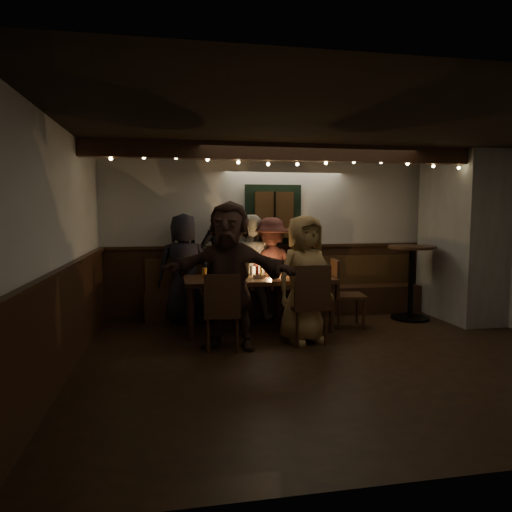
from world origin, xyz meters
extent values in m
cube|color=black|center=(0.00, 0.00, -0.01)|extent=(6.00, 5.00, 0.01)
cube|color=black|center=(0.00, 0.00, 2.60)|extent=(6.00, 5.00, 0.01)
cube|color=silver|center=(0.00, 2.50, 1.30)|extent=(6.00, 0.01, 2.60)
cube|color=silver|center=(-3.00, 0.00, 1.30)|extent=(0.01, 5.00, 2.60)
cube|color=black|center=(0.00, 2.48, 0.55)|extent=(6.00, 0.05, 1.10)
cube|color=black|center=(-2.98, 0.00, 0.55)|extent=(0.05, 5.00, 1.10)
cube|color=slate|center=(2.65, 1.50, 1.30)|extent=(0.70, 1.40, 2.60)
cube|color=black|center=(0.00, 2.23, 0.23)|extent=(4.60, 0.45, 0.45)
cube|color=#4B2C13|center=(0.00, 2.41, 0.70)|extent=(4.60, 0.06, 0.50)
cube|color=black|center=(-0.20, 2.44, 1.65)|extent=(0.95, 0.04, 1.00)
cube|color=#4B2C13|center=(-0.20, 2.38, 1.65)|extent=(0.64, 0.12, 0.76)
cube|color=black|center=(0.00, 1.00, 2.49)|extent=(6.00, 0.16, 0.22)
sphere|color=#FFE599|center=(-2.60, 0.98, 2.36)|extent=(0.04, 0.04, 0.04)
sphere|color=#FFE599|center=(-2.20, 0.98, 2.38)|extent=(0.04, 0.04, 0.04)
sphere|color=#FFE599|center=(-1.80, 0.98, 2.39)|extent=(0.04, 0.04, 0.04)
sphere|color=#FFE599|center=(-1.40, 0.98, 2.37)|extent=(0.04, 0.04, 0.04)
sphere|color=#FFE599|center=(-1.00, 0.98, 2.35)|extent=(0.04, 0.04, 0.04)
sphere|color=#FFE599|center=(-0.60, 0.98, 2.33)|extent=(0.04, 0.04, 0.04)
sphere|color=#FFE599|center=(-0.20, 0.98, 2.34)|extent=(0.04, 0.04, 0.04)
sphere|color=#FFE599|center=(0.20, 0.98, 2.36)|extent=(0.04, 0.04, 0.04)
sphere|color=#FFE599|center=(0.60, 0.98, 2.38)|extent=(0.04, 0.04, 0.04)
sphere|color=#FFE599|center=(1.00, 0.98, 2.39)|extent=(0.04, 0.04, 0.04)
sphere|color=#FFE599|center=(1.40, 0.98, 2.37)|extent=(0.04, 0.04, 0.04)
sphere|color=#FFE599|center=(1.80, 0.98, 2.35)|extent=(0.04, 0.04, 0.04)
sphere|color=#FFE599|center=(2.20, 0.98, 2.33)|extent=(0.04, 0.04, 0.04)
sphere|color=#FFE599|center=(2.60, 0.98, 2.34)|extent=(0.04, 0.04, 0.04)
cube|color=black|center=(-0.65, 1.40, 0.73)|extent=(2.13, 0.91, 0.06)
cylinder|color=black|center=(-1.63, 1.02, 0.35)|extent=(0.07, 0.07, 0.70)
cylinder|color=black|center=(-1.63, 1.78, 0.35)|extent=(0.07, 0.07, 0.70)
cylinder|color=black|center=(0.34, 1.02, 0.35)|extent=(0.07, 0.07, 0.70)
cylinder|color=black|center=(0.34, 1.78, 0.35)|extent=(0.07, 0.07, 0.70)
cylinder|color=#BF7226|center=(-1.42, 1.51, 0.83)|extent=(0.07, 0.07, 0.14)
cylinder|color=#BF7226|center=(-1.13, 1.24, 0.83)|extent=(0.07, 0.07, 0.14)
cylinder|color=silver|center=(-0.71, 1.59, 0.83)|extent=(0.07, 0.07, 0.14)
cylinder|color=#BF7226|center=(-0.45, 1.26, 0.83)|extent=(0.07, 0.07, 0.14)
cylinder|color=silver|center=(-0.02, 1.58, 0.83)|extent=(0.07, 0.07, 0.14)
cylinder|color=#BF7226|center=(0.10, 1.19, 0.83)|extent=(0.07, 0.07, 0.14)
cylinder|color=white|center=(-1.22, 1.10, 0.77)|extent=(0.26, 0.26, 0.02)
cube|color=#B2B2B7|center=(-0.65, 1.35, 0.79)|extent=(0.16, 0.10, 0.05)
cylinder|color=#990C0C|center=(-0.68, 1.35, 0.84)|extent=(0.04, 0.04, 0.16)
cylinder|color=gold|center=(-0.62, 1.35, 0.84)|extent=(0.04, 0.04, 0.16)
cylinder|color=silver|center=(-0.45, 1.45, 0.80)|extent=(0.05, 0.05, 0.08)
sphere|color=#FFB24C|center=(-0.45, 1.45, 0.86)|extent=(0.03, 0.03, 0.03)
cube|color=black|center=(-1.27, 0.54, 0.45)|extent=(0.48, 0.48, 0.04)
cube|color=black|center=(-1.29, 0.34, 0.71)|extent=(0.44, 0.09, 0.50)
cylinder|color=black|center=(-1.08, 0.69, 0.21)|extent=(0.04, 0.04, 0.42)
cylinder|color=black|center=(-1.12, 0.34, 0.21)|extent=(0.04, 0.04, 0.42)
cylinder|color=black|center=(-1.43, 0.73, 0.21)|extent=(0.04, 0.04, 0.42)
cylinder|color=black|center=(-1.47, 0.38, 0.21)|extent=(0.04, 0.04, 0.42)
cube|color=black|center=(-0.15, 0.62, 0.48)|extent=(0.48, 0.48, 0.04)
cube|color=black|center=(-0.15, 0.40, 0.77)|extent=(0.47, 0.06, 0.54)
cylinder|color=black|center=(0.03, 0.81, 0.23)|extent=(0.04, 0.04, 0.46)
cylinder|color=black|center=(0.04, 0.43, 0.23)|extent=(0.04, 0.04, 0.46)
cylinder|color=black|center=(-0.35, 0.80, 0.23)|extent=(0.04, 0.04, 0.46)
cylinder|color=black|center=(-0.34, 0.42, 0.23)|extent=(0.04, 0.04, 0.46)
cube|color=black|center=(0.69, 1.29, 0.46)|extent=(0.51, 0.51, 0.04)
cube|color=black|center=(0.48, 1.32, 0.74)|extent=(0.10, 0.46, 0.52)
cylinder|color=black|center=(0.84, 1.08, 0.22)|extent=(0.04, 0.04, 0.44)
cylinder|color=black|center=(0.48, 1.13, 0.22)|extent=(0.04, 0.04, 0.44)
cylinder|color=black|center=(0.89, 1.45, 0.22)|extent=(0.04, 0.04, 0.44)
cylinder|color=black|center=(0.53, 1.50, 0.22)|extent=(0.04, 0.04, 0.44)
cylinder|color=black|center=(1.85, 1.57, 0.02)|extent=(0.60, 0.60, 0.03)
cylinder|color=black|center=(1.85, 1.57, 0.57)|extent=(0.08, 0.08, 1.15)
cylinder|color=black|center=(1.85, 1.57, 1.15)|extent=(0.73, 0.73, 0.05)
imported|color=black|center=(-1.69, 2.08, 0.84)|extent=(0.84, 0.56, 1.68)
imported|color=black|center=(-1.11, 2.09, 0.89)|extent=(0.67, 0.46, 1.78)
imported|color=beige|center=(-0.66, 2.12, 0.83)|extent=(0.90, 0.75, 1.66)
imported|color=#45201D|center=(-0.32, 2.04, 0.81)|extent=(1.12, 0.75, 1.61)
imported|color=black|center=(0.21, 2.03, 0.76)|extent=(0.96, 0.62, 1.53)
imported|color=#3B2620|center=(-1.18, 0.60, 0.92)|extent=(1.79, 1.10, 1.84)
imported|color=#A2804D|center=(-0.19, 0.65, 0.83)|extent=(0.94, 0.77, 1.66)
camera|label=1|loc=(-1.89, -5.00, 1.70)|focal=32.00mm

